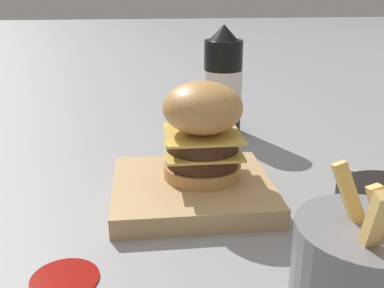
{
  "coord_description": "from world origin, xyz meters",
  "views": [
    {
      "loc": [
        -0.04,
        -0.45,
        0.27
      ],
      "look_at": [
        0.02,
        0.07,
        0.08
      ],
      "focal_mm": 42.0,
      "sensor_mm": 36.0,
      "label": 1
    }
  ],
  "objects_px": {
    "serving_board": "(192,189)",
    "ketchup_bottle": "(223,85)",
    "burger": "(202,130)",
    "fries_basket": "(362,277)"
  },
  "relations": [
    {
      "from": "serving_board",
      "to": "ketchup_bottle",
      "type": "distance_m",
      "value": 0.29
    },
    {
      "from": "burger",
      "to": "ketchup_bottle",
      "type": "distance_m",
      "value": 0.26
    },
    {
      "from": "serving_board",
      "to": "fries_basket",
      "type": "bearing_deg",
      "value": -66.74
    },
    {
      "from": "fries_basket",
      "to": "burger",
      "type": "bearing_deg",
      "value": 109.2
    },
    {
      "from": "burger",
      "to": "fries_basket",
      "type": "xyz_separation_m",
      "value": [
        0.09,
        -0.26,
        -0.04
      ]
    },
    {
      "from": "serving_board",
      "to": "burger",
      "type": "height_order",
      "value": "burger"
    },
    {
      "from": "serving_board",
      "to": "ketchup_bottle",
      "type": "xyz_separation_m",
      "value": [
        0.09,
        0.27,
        0.08
      ]
    },
    {
      "from": "fries_basket",
      "to": "serving_board",
      "type": "bearing_deg",
      "value": 113.26
    },
    {
      "from": "burger",
      "to": "fries_basket",
      "type": "distance_m",
      "value": 0.28
    },
    {
      "from": "burger",
      "to": "serving_board",
      "type": "bearing_deg",
      "value": -136.44
    }
  ]
}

